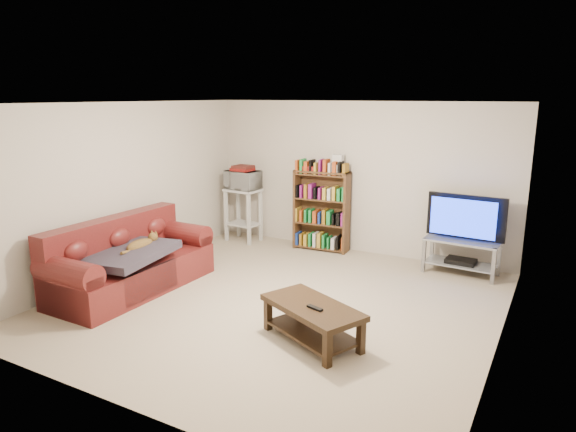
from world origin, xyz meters
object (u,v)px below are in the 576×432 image
Objects in this scene: bookshelf at (321,210)px; coffee_table at (312,316)px; tv_stand at (461,251)px; sofa at (128,265)px.

coffee_table is at bearing -69.95° from bookshelf.
tv_stand is 0.79× the size of bookshelf.
coffee_table is (2.77, -0.17, -0.05)m from sofa.
sofa reaches higher than tv_stand.
bookshelf reaches higher than tv_stand.
tv_stand reaches higher than coffee_table.
sofa is at bearing -121.13° from bookshelf.
coffee_table is 1.20× the size of tv_stand.
bookshelf is (-2.25, 0.12, 0.33)m from tv_stand.
tv_stand is (3.71, 2.69, 0.02)m from sofa.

